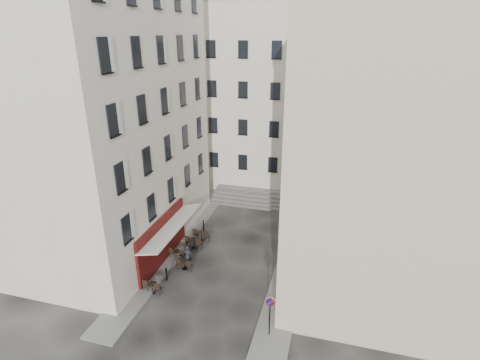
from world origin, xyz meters
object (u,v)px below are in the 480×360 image
(no_parking_sign, at_px, (270,309))
(bistro_table_a, at_px, (152,287))
(pedestrian, at_px, (188,256))
(bistro_table_b, at_px, (185,264))

(no_parking_sign, height_order, bistro_table_a, no_parking_sign)
(pedestrian, bearing_deg, bistro_table_b, 71.94)
(no_parking_sign, height_order, pedestrian, no_parking_sign)
(bistro_table_a, xyz_separation_m, pedestrian, (1.02, 3.30, 0.37))
(no_parking_sign, distance_m, pedestrian, 8.50)
(bistro_table_a, distance_m, bistro_table_b, 3.02)
(no_parking_sign, relative_size, bistro_table_a, 2.08)
(bistro_table_b, bearing_deg, no_parking_sign, -33.26)
(bistro_table_a, bearing_deg, bistro_table_b, 71.39)
(bistro_table_a, bearing_deg, pedestrian, 72.83)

